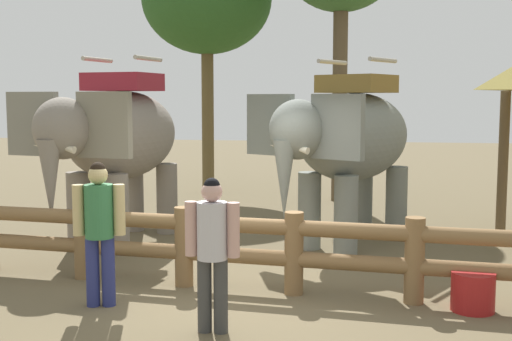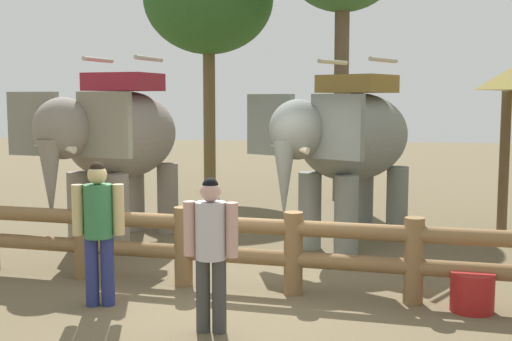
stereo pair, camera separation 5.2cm
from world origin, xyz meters
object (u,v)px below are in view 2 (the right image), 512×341
object	(u,v)px
tourist_man_in_blue	(211,244)
tree_back_center	(208,0)
log_fence	(237,244)
elephant_center	(349,141)
elephant_near_left	(117,140)
feed_bucket	(472,292)
tourist_woman_in_black	(99,223)

from	to	relation	value
tourist_man_in_blue	tree_back_center	world-z (taller)	tree_back_center
log_fence	elephant_center	bearing A→B (deg)	65.53
elephant_near_left	elephant_center	world-z (taller)	elephant_near_left
elephant_center	feed_bucket	world-z (taller)	elephant_center
elephant_center	elephant_near_left	bearing A→B (deg)	-171.63
elephant_near_left	tourist_man_in_blue	distance (m)	4.72
elephant_near_left	tourist_man_in_blue	world-z (taller)	elephant_near_left
elephant_near_left	tourist_man_in_blue	bearing A→B (deg)	-56.50
log_fence	tree_back_center	world-z (taller)	tree_back_center
elephant_center	tourist_woman_in_black	bearing A→B (deg)	-126.27
elephant_near_left	tourist_man_in_blue	xyz separation A→B (m)	(2.56, -3.87, -0.82)
log_fence	tree_back_center	distance (m)	10.02
tourist_woman_in_black	tourist_man_in_blue	distance (m)	1.65
tourist_woman_in_black	elephant_near_left	bearing A→B (deg)	107.88
tree_back_center	log_fence	bearing A→B (deg)	-73.80
elephant_near_left	tree_back_center	xyz separation A→B (m)	(0.01, 6.34, 3.21)
log_fence	elephant_near_left	size ratio (longest dim) A/B	2.02
tourist_man_in_blue	tourist_woman_in_black	bearing A→B (deg)	157.24
log_fence	tourist_woman_in_black	distance (m)	1.79
log_fence	elephant_near_left	bearing A→B (deg)	137.50
tourist_man_in_blue	feed_bucket	world-z (taller)	tourist_man_in_blue
elephant_center	feed_bucket	size ratio (longest dim) A/B	7.25
tree_back_center	elephant_near_left	bearing A→B (deg)	-90.07
log_fence	tourist_man_in_blue	size ratio (longest dim) A/B	4.61
log_fence	feed_bucket	bearing A→B (deg)	-7.46
tourist_man_in_blue	feed_bucket	distance (m)	3.15
tourist_man_in_blue	tree_back_center	xyz separation A→B (m)	(-2.56, 10.21, 4.03)
elephant_near_left	feed_bucket	bearing A→B (deg)	-26.51
log_fence	feed_bucket	xyz separation A→B (m)	(2.86, -0.38, -0.37)
log_fence	elephant_near_left	world-z (taller)	elephant_near_left
tree_back_center	feed_bucket	size ratio (longest dim) A/B	12.88
log_fence	elephant_center	world-z (taller)	elephant_center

